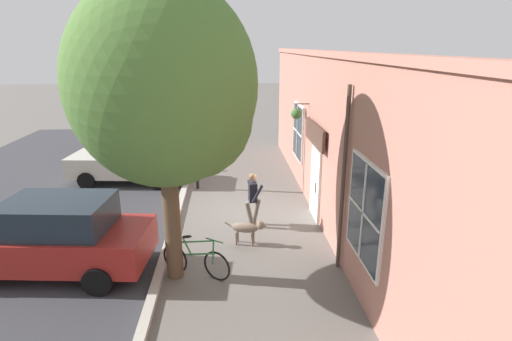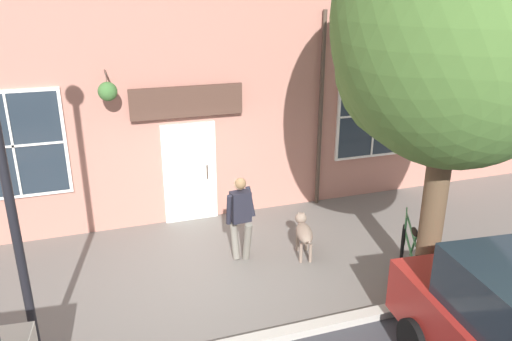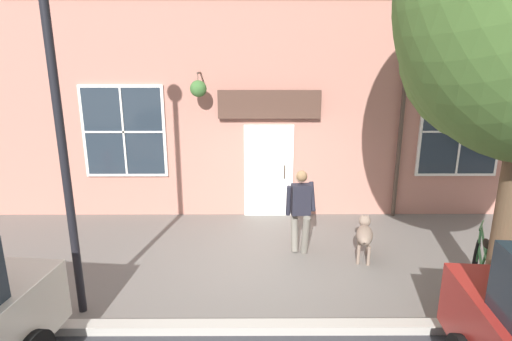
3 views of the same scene
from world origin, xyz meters
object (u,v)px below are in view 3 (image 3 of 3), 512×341
object	(u,v)px
street_lamp	(51,56)
dog_on_leash	(365,233)
leaning_bicycle	(480,272)
pedestrian_walking	(301,205)

from	to	relation	value
street_lamp	dog_on_leash	bearing A→B (deg)	109.88
leaning_bicycle	pedestrian_walking	bearing A→B (deg)	-119.75
dog_on_leash	street_lamp	size ratio (longest dim) A/B	0.20
leaning_bicycle	street_lamp	xyz separation A→B (m)	(0.36, -5.79, 3.10)
dog_on_leash	leaning_bicycle	distance (m)	1.86
pedestrian_walking	leaning_bicycle	distance (m)	2.96
pedestrian_walking	dog_on_leash	bearing A→B (deg)	79.28
dog_on_leash	street_lamp	bearing A→B (deg)	-70.12
pedestrian_walking	dog_on_leash	size ratio (longest dim) A/B	1.45
dog_on_leash	leaning_bicycle	size ratio (longest dim) A/B	0.70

